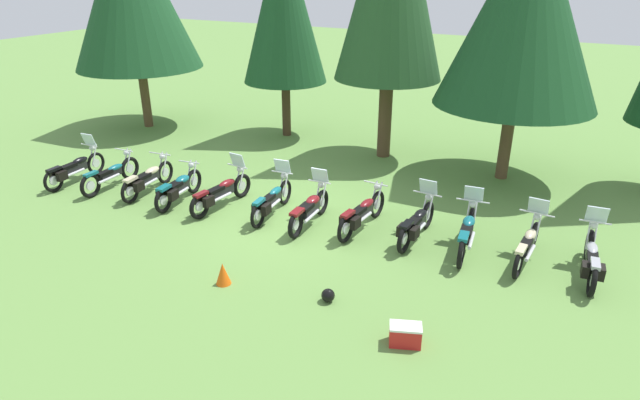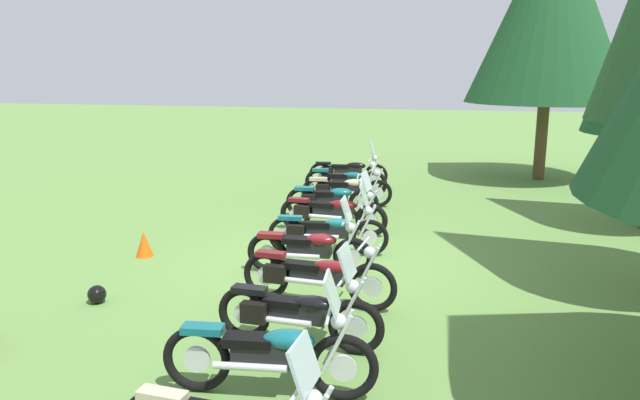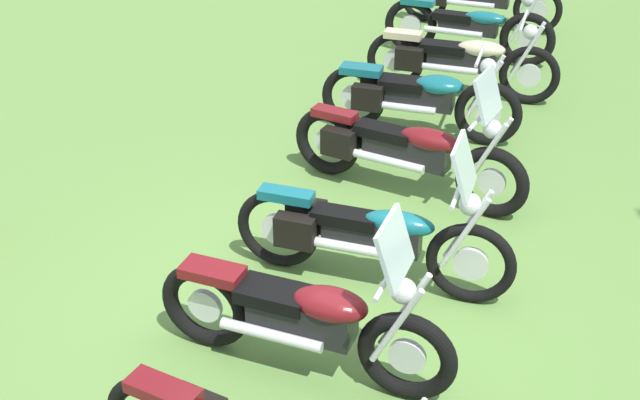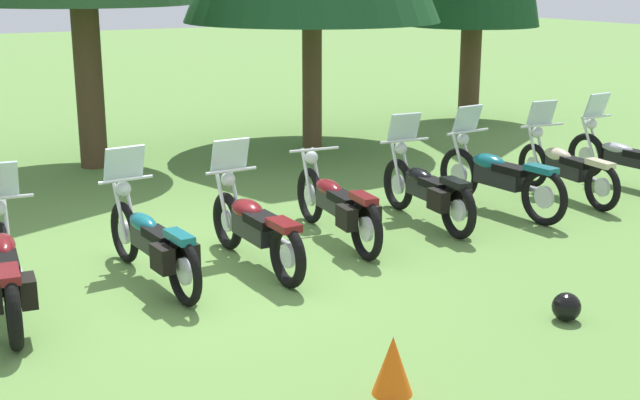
# 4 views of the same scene
# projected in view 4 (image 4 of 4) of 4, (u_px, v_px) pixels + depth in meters

# --- Properties ---
(ground_plane) EXTENTS (80.00, 80.00, 0.00)m
(ground_plane) POSITION_uv_depth(u_px,v_px,m) (203.00, 273.00, 9.34)
(ground_plane) COLOR #608C42
(motorcycle_4) EXTENTS (0.71, 2.37, 1.35)m
(motorcycle_4) POSITION_uv_depth(u_px,v_px,m) (7.00, 270.00, 8.08)
(motorcycle_4) COLOR black
(motorcycle_4) RESTS_ON ground_plane
(motorcycle_5) EXTENTS (0.65, 2.27, 1.36)m
(motorcycle_5) POSITION_uv_depth(u_px,v_px,m) (153.00, 241.00, 8.93)
(motorcycle_5) COLOR black
(motorcycle_5) RESTS_ON ground_plane
(motorcycle_6) EXTENTS (0.63, 2.17, 1.35)m
(motorcycle_6) POSITION_uv_depth(u_px,v_px,m) (254.00, 226.00, 9.45)
(motorcycle_6) COLOR black
(motorcycle_6) RESTS_ON ground_plane
(motorcycle_7) EXTENTS (0.68, 2.37, 1.02)m
(motorcycle_7) POSITION_uv_depth(u_px,v_px,m) (338.00, 205.00, 10.34)
(motorcycle_7) COLOR black
(motorcycle_7) RESTS_ON ground_plane
(motorcycle_8) EXTENTS (0.73, 2.18, 1.36)m
(motorcycle_8) POSITION_uv_depth(u_px,v_px,m) (428.00, 189.00, 11.05)
(motorcycle_8) COLOR black
(motorcycle_8) RESTS_ON ground_plane
(motorcycle_9) EXTENTS (0.77, 2.32, 1.38)m
(motorcycle_9) POSITION_uv_depth(u_px,v_px,m) (498.00, 176.00, 11.63)
(motorcycle_9) COLOR black
(motorcycle_9) RESTS_ON ground_plane
(motorcycle_10) EXTENTS (0.77, 2.18, 1.34)m
(motorcycle_10) POSITION_uv_depth(u_px,v_px,m) (565.00, 167.00, 12.34)
(motorcycle_10) COLOR black
(motorcycle_10) RESTS_ON ground_plane
(motorcycle_11) EXTENTS (0.66, 2.28, 1.37)m
(motorcycle_11) POSITION_uv_depth(u_px,v_px,m) (630.00, 159.00, 12.90)
(motorcycle_11) COLOR black
(motorcycle_11) RESTS_ON ground_plane
(traffic_cone) EXTENTS (0.32, 0.32, 0.48)m
(traffic_cone) POSITION_uv_depth(u_px,v_px,m) (393.00, 365.00, 6.61)
(traffic_cone) COLOR #EA590F
(traffic_cone) RESTS_ON ground_plane
(dropped_helmet) EXTENTS (0.27, 0.27, 0.27)m
(dropped_helmet) POSITION_uv_depth(u_px,v_px,m) (566.00, 307.00, 8.03)
(dropped_helmet) COLOR black
(dropped_helmet) RESTS_ON ground_plane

